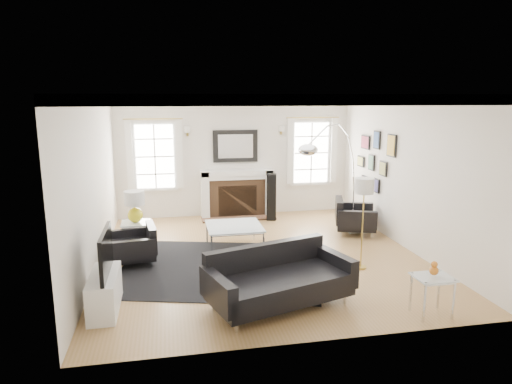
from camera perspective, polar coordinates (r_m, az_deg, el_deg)
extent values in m
plane|color=#A07743|center=(8.22, 0.59, -7.92)|extent=(6.00, 6.00, 0.00)
cube|color=silver|center=(10.79, -2.61, 4.45)|extent=(5.50, 0.04, 2.80)
cube|color=silver|center=(5.03, 7.54, -4.12)|extent=(5.50, 0.04, 2.80)
cube|color=silver|center=(7.80, -19.60, 0.96)|extent=(0.04, 6.00, 2.80)
cube|color=silver|center=(8.83, 18.38, 2.24)|extent=(0.04, 6.00, 2.80)
cube|color=white|center=(7.74, 0.64, 11.99)|extent=(5.50, 6.00, 0.02)
cube|color=white|center=(7.74, 0.64, 11.55)|extent=(5.50, 6.00, 0.12)
cube|color=white|center=(10.65, -6.40, -0.34)|extent=(0.18, 0.38, 1.10)
cube|color=white|center=(10.87, 1.50, -0.03)|extent=(0.18, 0.38, 1.10)
cube|color=white|center=(10.64, -2.44, 2.45)|extent=(1.70, 0.38, 0.12)
cube|color=white|center=(10.66, -2.43, 1.92)|extent=(1.50, 0.34, 0.10)
cube|color=brown|center=(10.77, -2.42, -0.68)|extent=(1.30, 0.30, 0.90)
cube|color=black|center=(10.69, -2.34, -1.16)|extent=(0.90, 0.10, 0.76)
cube|color=brown|center=(10.62, -2.18, -3.26)|extent=(1.70, 0.50, 0.04)
cube|color=black|center=(10.72, -2.59, 5.75)|extent=(1.05, 0.06, 0.75)
cube|color=white|center=(10.68, -2.57, 5.74)|extent=(0.82, 0.02, 0.55)
cube|color=white|center=(10.64, -12.52, 4.36)|extent=(1.00, 0.05, 1.60)
cube|color=white|center=(10.61, -12.53, 4.34)|extent=(0.84, 0.02, 1.44)
cube|color=white|center=(10.56, -15.54, 4.43)|extent=(0.14, 0.05, 1.55)
cube|color=white|center=(10.53, -9.55, 4.68)|extent=(0.14, 0.05, 1.55)
cube|color=white|center=(11.17, 6.87, 4.89)|extent=(1.00, 0.05, 1.60)
cube|color=white|center=(11.14, 6.92, 4.88)|extent=(0.84, 0.02, 1.44)
cube|color=white|center=(10.91, 4.28, 5.05)|extent=(0.14, 0.05, 1.55)
cube|color=white|center=(11.25, 9.71, 5.12)|extent=(0.14, 0.05, 1.55)
cube|color=black|center=(9.28, 16.60, 5.59)|extent=(0.03, 0.34, 0.44)
cube|color=gold|center=(9.27, 16.50, 5.59)|extent=(0.01, 0.29, 0.39)
cube|color=black|center=(9.86, 14.87, 6.31)|extent=(0.03, 0.28, 0.38)
cube|color=#304C84|center=(9.85, 14.78, 6.31)|extent=(0.01, 0.23, 0.33)
cube|color=black|center=(10.36, 13.52, 6.07)|extent=(0.03, 0.40, 0.30)
cube|color=#9B2F44|center=(10.35, 13.43, 6.07)|extent=(0.01, 0.35, 0.25)
cube|color=black|center=(9.61, 15.60, 2.83)|extent=(0.03, 0.30, 0.30)
cube|color=#9B9546|center=(9.60, 15.51, 2.83)|extent=(0.01, 0.25, 0.25)
cube|color=black|center=(10.09, 14.23, 3.60)|extent=(0.03, 0.26, 0.34)
cube|color=#4C7E5F|center=(10.08, 14.14, 3.60)|extent=(0.01, 0.21, 0.29)
cube|color=black|center=(10.59, 12.96, 3.76)|extent=(0.03, 0.32, 0.24)
cube|color=#BEB651|center=(10.59, 12.87, 3.76)|extent=(0.01, 0.27, 0.19)
cube|color=black|center=(9.90, 14.84, 0.77)|extent=(0.03, 0.24, 0.30)
cube|color=#3E366C|center=(9.89, 14.74, 0.77)|extent=(0.01, 0.19, 0.25)
cube|color=black|center=(10.43, 13.41, 1.39)|extent=(0.03, 0.28, 0.22)
cube|color=#A05D79|center=(10.42, 13.32, 1.39)|extent=(0.01, 0.23, 0.17)
cube|color=white|center=(6.46, -18.39, -11.82)|extent=(0.35, 1.00, 0.50)
cube|color=black|center=(6.26, -18.26, -7.18)|extent=(0.05, 1.00, 0.58)
cube|color=black|center=(7.66, -4.72, -9.41)|extent=(3.76, 3.38, 0.01)
cube|color=black|center=(6.24, 3.05, -11.66)|extent=(2.04, 1.40, 0.31)
cube|color=black|center=(6.47, 1.23, -8.61)|extent=(1.82, 0.70, 0.52)
cube|color=black|center=(5.80, -4.78, -12.23)|extent=(0.40, 0.88, 0.39)
cube|color=black|center=(6.68, 9.80, -9.05)|extent=(0.40, 0.88, 0.39)
cube|color=black|center=(8.04, -15.10, -6.98)|extent=(0.78, 0.78, 0.26)
cube|color=black|center=(8.00, -12.94, -5.52)|extent=(0.21, 0.70, 0.43)
cube|color=black|center=(8.34, -15.30, -5.56)|extent=(0.70, 0.19, 0.33)
cube|color=black|center=(7.68, -14.98, -7.05)|extent=(0.70, 0.19, 0.33)
cube|color=black|center=(9.66, 12.34, -3.52)|extent=(0.97, 0.97, 0.29)
cube|color=black|center=(9.58, 10.34, -2.26)|extent=(0.37, 0.77, 0.48)
cube|color=black|center=(9.26, 12.56, -3.46)|extent=(0.76, 0.35, 0.36)
cube|color=black|center=(10.00, 12.20, -2.31)|extent=(0.76, 0.35, 0.36)
cube|color=silver|center=(8.45, -2.76, -4.26)|extent=(1.01, 1.01, 0.02)
cylinder|color=silver|center=(8.03, -5.55, -6.79)|extent=(0.04, 0.04, 0.45)
cylinder|color=silver|center=(8.16, 0.98, -6.42)|extent=(0.04, 0.04, 0.45)
cylinder|color=silver|center=(8.91, -6.14, -4.92)|extent=(0.04, 0.04, 0.45)
cylinder|color=silver|center=(9.02, -0.25, -4.62)|extent=(0.04, 0.04, 0.45)
cube|color=silver|center=(8.52, -14.80, -3.74)|extent=(0.51, 0.51, 0.02)
cylinder|color=silver|center=(8.41, -16.25, -5.94)|extent=(0.04, 0.04, 0.56)
cylinder|color=silver|center=(8.38, -13.33, -5.85)|extent=(0.04, 0.04, 0.56)
cylinder|color=silver|center=(8.82, -16.02, -5.11)|extent=(0.04, 0.04, 0.56)
cylinder|color=silver|center=(8.79, -13.24, -5.02)|extent=(0.04, 0.04, 0.56)
cube|color=silver|center=(6.33, 21.28, -9.89)|extent=(0.48, 0.40, 0.02)
cylinder|color=silver|center=(6.20, 20.31, -12.83)|extent=(0.04, 0.04, 0.53)
cylinder|color=silver|center=(6.41, 23.44, -12.26)|extent=(0.04, 0.04, 0.53)
cylinder|color=silver|center=(6.45, 18.80, -11.73)|extent=(0.04, 0.04, 0.53)
cylinder|color=silver|center=(6.65, 21.86, -11.24)|extent=(0.04, 0.04, 0.53)
sphere|color=yellow|center=(8.49, -14.85, -2.80)|extent=(0.27, 0.27, 0.27)
cylinder|color=yellow|center=(8.46, -14.90, -1.91)|extent=(0.04, 0.04, 0.11)
cylinder|color=white|center=(8.42, -14.97, -0.71)|extent=(0.36, 0.36, 0.25)
sphere|color=#BC6318|center=(6.30, 21.34, -9.15)|extent=(0.12, 0.12, 0.12)
sphere|color=#BC6318|center=(6.27, 21.40, -8.43)|extent=(0.08, 0.08, 0.08)
cube|color=white|center=(9.84, 11.94, -4.24)|extent=(0.25, 0.40, 0.20)
ellipsoid|color=silver|center=(7.92, 6.53, 5.25)|extent=(0.34, 0.34, 0.20)
cylinder|color=#B0933D|center=(7.83, 12.92, -9.14)|extent=(0.19, 0.19, 0.03)
cylinder|color=#B0933D|center=(7.63, 13.14, -4.54)|extent=(0.02, 0.02, 1.34)
cylinder|color=white|center=(7.46, 13.40, 0.75)|extent=(0.31, 0.31, 0.25)
cube|color=black|center=(10.41, 1.94, -0.63)|extent=(0.26, 0.26, 1.07)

